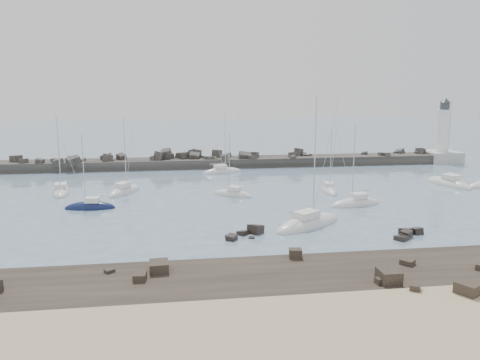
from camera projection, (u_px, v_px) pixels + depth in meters
name	position (u px, v px, depth m)	size (l,w,h in m)	color
ground	(263.00, 214.00, 59.70)	(400.00, 400.00, 0.00)	slate
sand_strip	(360.00, 349.00, 28.59)	(140.00, 14.00, 1.00)	tan
rock_shelf	(312.00, 283.00, 38.27)	(140.00, 12.00, 1.97)	black
rock_cluster_near	(247.00, 234.00, 51.05)	(4.65, 3.90, 1.64)	black
rock_cluster_far	(407.00, 235.00, 50.68)	(4.20, 3.99, 1.67)	black
breakwater	(190.00, 166.00, 95.52)	(115.00, 8.06, 5.40)	#2D2B28
lighthouse	(441.00, 148.00, 102.44)	(7.00, 7.00, 14.60)	#A9A9A4
sailboat_1	(61.00, 192.00, 71.73)	(3.84, 8.47, 12.93)	silver
sailboat_2	(90.00, 208.00, 62.29)	(6.74, 2.41, 10.72)	#0F1A41
sailboat_3	(124.00, 192.00, 71.90)	(5.80, 8.35, 12.86)	silver
sailboat_4	(222.00, 172.00, 89.12)	(8.29, 4.69, 12.54)	silver
sailboat_5	(233.00, 195.00, 69.97)	(6.46, 5.27, 10.35)	silver
sailboat_6	(329.00, 191.00, 72.54)	(2.53, 6.59, 10.37)	silver
sailboat_7	(308.00, 225.00, 54.45)	(10.33, 8.40, 16.23)	silver
sailboat_8	(356.00, 204.00, 64.17)	(7.91, 3.92, 12.16)	silver
sailboat_9	(449.00, 184.00, 77.78)	(4.97, 9.83, 14.93)	silver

